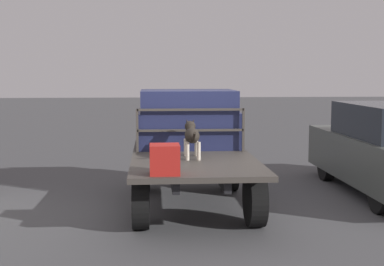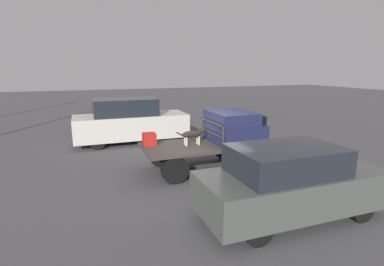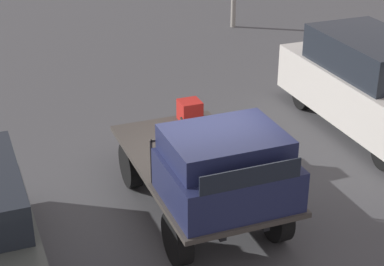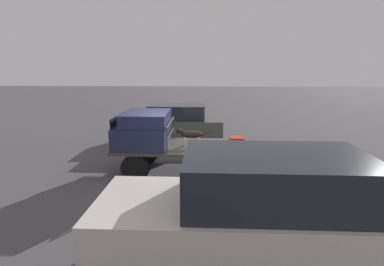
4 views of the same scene
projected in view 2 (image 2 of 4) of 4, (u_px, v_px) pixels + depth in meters
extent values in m
plane|color=#474749|center=(203.00, 170.00, 10.08)|extent=(80.00, 80.00, 0.00)
cylinder|color=black|center=(225.00, 148.00, 11.16)|extent=(0.82, 0.24, 0.82)
cylinder|color=black|center=(248.00, 161.00, 9.65)|extent=(0.82, 0.24, 0.82)
cylinder|color=black|center=(161.00, 155.00, 10.33)|extent=(0.82, 0.24, 0.82)
cylinder|color=black|center=(175.00, 170.00, 8.81)|extent=(0.82, 0.24, 0.82)
cube|color=black|center=(199.00, 147.00, 10.24)|extent=(3.64, 0.10, 0.18)
cube|color=black|center=(207.00, 152.00, 9.61)|extent=(3.64, 0.10, 0.18)
cube|color=#3D3833|center=(203.00, 145.00, 9.90)|extent=(3.96, 1.98, 0.08)
cube|color=#1E2347|center=(234.00, 132.00, 10.21)|extent=(1.57, 1.86, 0.64)
cube|color=#1E2347|center=(231.00, 117.00, 10.06)|extent=(1.33, 1.71, 0.39)
cube|color=black|center=(254.00, 118.00, 10.37)|extent=(0.02, 1.52, 0.30)
cube|color=#3D3833|center=(201.00, 128.00, 10.74)|extent=(0.04, 0.04, 0.75)
cube|color=#3D3833|center=(223.00, 138.00, 9.07)|extent=(0.04, 0.04, 0.75)
cube|color=#3D3833|center=(211.00, 122.00, 9.83)|extent=(0.04, 1.82, 0.04)
cube|color=#3D3833|center=(211.00, 133.00, 9.91)|extent=(0.04, 1.82, 0.04)
cylinder|color=beige|center=(197.00, 140.00, 9.91)|extent=(0.06, 0.06, 0.29)
cylinder|color=beige|center=(199.00, 141.00, 9.75)|extent=(0.06, 0.06, 0.29)
cylinder|color=beige|center=(185.00, 141.00, 9.76)|extent=(0.06, 0.06, 0.29)
cylinder|color=beige|center=(187.00, 142.00, 9.60)|extent=(0.06, 0.06, 0.29)
ellipsoid|color=black|center=(192.00, 134.00, 9.71)|extent=(0.69, 0.23, 0.23)
sphere|color=beige|center=(197.00, 135.00, 9.78)|extent=(0.11, 0.11, 0.11)
cylinder|color=black|center=(200.00, 132.00, 9.80)|extent=(0.17, 0.13, 0.16)
sphere|color=black|center=(203.00, 130.00, 9.82)|extent=(0.18, 0.18, 0.18)
cone|color=beige|center=(206.00, 130.00, 9.85)|extent=(0.10, 0.10, 0.10)
cone|color=black|center=(203.00, 128.00, 9.85)|extent=(0.06, 0.08, 0.10)
cone|color=black|center=(204.00, 128.00, 9.76)|extent=(0.06, 0.08, 0.10)
cylinder|color=black|center=(180.00, 134.00, 9.57)|extent=(0.29, 0.04, 0.19)
cube|color=#AD1E19|center=(149.00, 139.00, 9.73)|extent=(0.40, 0.40, 0.40)
cylinder|color=black|center=(314.00, 185.00, 7.97)|extent=(0.60, 0.20, 0.60)
cylinder|color=black|center=(362.00, 209.00, 6.63)|extent=(0.60, 0.20, 0.60)
cylinder|color=black|center=(224.00, 200.00, 7.07)|extent=(0.60, 0.20, 0.60)
cylinder|color=black|center=(258.00, 231.00, 5.73)|extent=(0.60, 0.20, 0.60)
cube|color=#474C47|center=(292.00, 189.00, 6.77)|extent=(4.29, 1.75, 0.83)
cube|color=#1E232B|center=(286.00, 160.00, 6.55)|extent=(2.36, 1.57, 0.60)
cylinder|color=black|center=(160.00, 130.00, 14.97)|extent=(0.60, 0.20, 0.60)
cylinder|color=black|center=(169.00, 137.00, 13.52)|extent=(0.60, 0.20, 0.60)
cylinder|color=black|center=(96.00, 135.00, 13.92)|extent=(0.60, 0.20, 0.60)
cylinder|color=black|center=(98.00, 143.00, 12.47)|extent=(0.60, 0.20, 0.60)
cube|color=beige|center=(131.00, 126.00, 13.62)|extent=(5.00, 1.86, 1.02)
cube|color=#1E232B|center=(125.00, 107.00, 13.35)|extent=(2.75, 1.68, 0.74)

